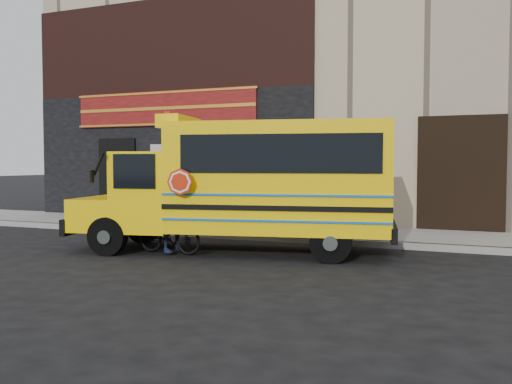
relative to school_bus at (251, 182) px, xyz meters
name	(u,v)px	position (x,y,z in m)	size (l,w,h in m)	color
ground	(232,258)	(-0.06, -0.79, -1.51)	(120.00, 120.00, 0.00)	black
curb	(278,239)	(-0.06, 1.81, -1.43)	(40.00, 0.20, 0.15)	gray
sidewalk	(298,232)	(-0.06, 3.31, -1.43)	(40.00, 3.00, 0.15)	slate
building	(354,47)	(-0.10, 9.66, 4.62)	(20.00, 10.70, 12.00)	gray
school_bus	(251,182)	(0.00, 0.00, 0.00)	(7.19, 3.49, 2.92)	black
bicycle	(169,232)	(-1.52, -0.83, -1.04)	(0.44, 1.56, 0.94)	black
cyclist	(173,208)	(-1.42, -0.81, -0.53)	(0.71, 0.47, 1.96)	black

